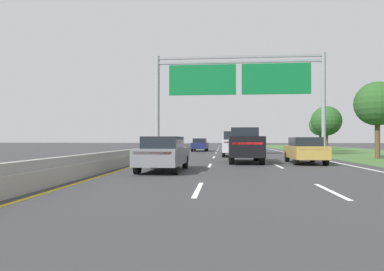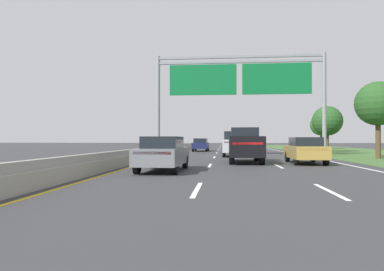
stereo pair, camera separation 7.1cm
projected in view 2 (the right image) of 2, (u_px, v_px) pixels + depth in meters
The scene contains 13 objects.
ground_plane at pixel (235, 154), 34.06m from camera, with size 220.00×220.00×0.00m, color #333335.
lane_striping at pixel (235, 154), 33.60m from camera, with size 11.96×106.00×0.01m.
grass_verge_right at pixel (381, 154), 32.76m from camera, with size 14.00×110.00×0.02m, color #3D602D.
median_barrier_concrete at pixel (169, 150), 34.68m from camera, with size 0.60×110.00×0.85m.
overhead_sign_gantry at pixel (239, 83), 30.42m from camera, with size 15.06×0.42×9.05m.
pickup_truck_black at pixel (245, 145), 21.44m from camera, with size 2.05×5.42×2.20m.
car_grey_left_lane_sedan at pixel (163, 153), 15.58m from camera, with size 1.94×4.45×1.57m.
car_navy_left_lane_sedan at pixel (201, 145), 42.05m from camera, with size 1.92×4.44×1.57m.
car_silver_centre_lane_suv at pixel (234, 143), 29.15m from camera, with size 1.92×4.71×2.11m.
car_gold_right_lane_sedan at pixel (305, 150), 20.48m from camera, with size 1.89×4.43×1.57m.
roadside_tree_mid at pixel (378, 104), 25.47m from camera, with size 3.29×3.29×5.76m.
roadside_tree_far at pixel (327, 121), 39.64m from camera, with size 3.45×3.45×5.32m.
roadside_tree_distant at pixel (321, 125), 52.64m from camera, with size 3.35×3.35×5.39m.
Camera 2 is at (-1.07, 0.67, 1.44)m, focal length 32.02 mm.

